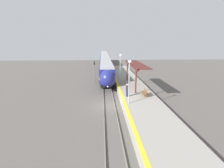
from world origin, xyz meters
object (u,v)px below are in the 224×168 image
object	(u,v)px
person_waiting	(127,90)
lamppost_near	(129,79)
train	(105,61)
railway_signal	(95,70)
platform_bench	(145,93)
lamppost_mid	(120,67)

from	to	relation	value
person_waiting	lamppost_near	xyz separation A→B (m)	(-0.18, -2.63, 2.04)
train	person_waiting	bearing A→B (deg)	-85.88
railway_signal	person_waiting	bearing A→B (deg)	-69.39
train	lamppost_near	xyz separation A→B (m)	(2.26, -36.52, 1.72)
railway_signal	lamppost_near	world-z (taller)	lamppost_near
platform_bench	lamppost_mid	distance (m)	8.23
lamppost_mid	train	bearing A→B (deg)	94.91
train	railway_signal	world-z (taller)	railway_signal
railway_signal	lamppost_mid	size ratio (longest dim) A/B	0.86
train	platform_bench	xyz separation A→B (m)	(4.87, -33.74, -0.77)
person_waiting	lamppost_near	distance (m)	3.33
platform_bench	person_waiting	world-z (taller)	person_waiting
platform_bench	lamppost_mid	world-z (taller)	lamppost_mid
railway_signal	train	bearing A→B (deg)	83.42
lamppost_near	lamppost_mid	size ratio (longest dim) A/B	1.00
platform_bench	railway_signal	xyz separation A→B (m)	(-7.29, 12.77, 1.23)
person_waiting	lamppost_mid	xyz separation A→B (m)	(-0.18, 7.56, 2.04)
platform_bench	lamppost_mid	xyz separation A→B (m)	(-2.61, 7.40, 2.49)
person_waiting	lamppost_near	bearing A→B (deg)	-93.91
person_waiting	lamppost_mid	bearing A→B (deg)	91.36
person_waiting	railway_signal	bearing A→B (deg)	110.61
train	lamppost_mid	distance (m)	26.49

